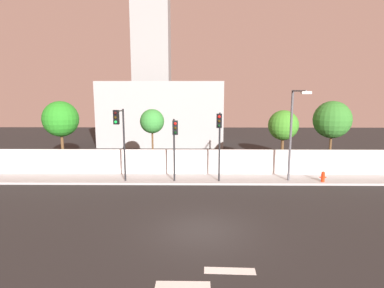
{
  "coord_description": "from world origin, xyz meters",
  "views": [
    {
      "loc": [
        -0.3,
        -13.69,
        6.3
      ],
      "look_at": [
        -0.51,
        6.5,
        2.87
      ],
      "focal_mm": 30.21,
      "sensor_mm": 36.0,
      "label": 1
    }
  ],
  "objects_px": {
    "traffic_light_right": "(175,137)",
    "roadside_tree_midright": "(283,126)",
    "traffic_light_center": "(120,130)",
    "roadside_tree_leftmost": "(61,119)",
    "street_lamp_curbside": "(293,127)",
    "fire_hydrant": "(323,176)",
    "roadside_tree_midleft": "(152,122)",
    "traffic_light_left": "(219,133)",
    "roadside_tree_rightmost": "(332,120)"
  },
  "relations": [
    {
      "from": "traffic_light_right",
      "to": "roadside_tree_midright",
      "type": "xyz_separation_m",
      "value": [
        8.05,
        3.96,
        0.33
      ]
    },
    {
      "from": "traffic_light_center",
      "to": "roadside_tree_leftmost",
      "type": "xyz_separation_m",
      "value": [
        -5.47,
        3.95,
        0.34
      ]
    },
    {
      "from": "street_lamp_curbside",
      "to": "fire_hydrant",
      "type": "distance_m",
      "value": 3.96
    },
    {
      "from": "street_lamp_curbside",
      "to": "roadside_tree_midleft",
      "type": "xyz_separation_m",
      "value": [
        -9.72,
        3.46,
        0.03
      ]
    },
    {
      "from": "street_lamp_curbside",
      "to": "fire_hydrant",
      "type": "xyz_separation_m",
      "value": [
        2.18,
        -0.01,
        -3.31
      ]
    },
    {
      "from": "traffic_light_right",
      "to": "roadside_tree_leftmost",
      "type": "height_order",
      "value": "roadside_tree_leftmost"
    },
    {
      "from": "traffic_light_left",
      "to": "traffic_light_center",
      "type": "bearing_deg",
      "value": -179.36
    },
    {
      "from": "roadside_tree_rightmost",
      "to": "traffic_light_left",
      "type": "bearing_deg",
      "value": -156.35
    },
    {
      "from": "roadside_tree_rightmost",
      "to": "traffic_light_right",
      "type": "bearing_deg",
      "value": -161.34
    },
    {
      "from": "traffic_light_right",
      "to": "traffic_light_center",
      "type": "bearing_deg",
      "value": 179.78
    },
    {
      "from": "roadside_tree_leftmost",
      "to": "roadside_tree_rightmost",
      "type": "distance_m",
      "value": 20.74
    },
    {
      "from": "traffic_light_left",
      "to": "street_lamp_curbside",
      "type": "distance_m",
      "value": 4.89
    },
    {
      "from": "roadside_tree_midleft",
      "to": "roadside_tree_rightmost",
      "type": "xyz_separation_m",
      "value": [
        13.71,
        0.0,
        0.15
      ]
    },
    {
      "from": "street_lamp_curbside",
      "to": "roadside_tree_midleft",
      "type": "distance_m",
      "value": 10.32
    },
    {
      "from": "street_lamp_curbside",
      "to": "roadside_tree_midright",
      "type": "height_order",
      "value": "street_lamp_curbside"
    },
    {
      "from": "street_lamp_curbside",
      "to": "roadside_tree_midleft",
      "type": "bearing_deg",
      "value": 160.4
    },
    {
      "from": "roadside_tree_leftmost",
      "to": "roadside_tree_midright",
      "type": "distance_m",
      "value": 17.06
    },
    {
      "from": "traffic_light_right",
      "to": "roadside_tree_rightmost",
      "type": "distance_m",
      "value": 12.41
    },
    {
      "from": "roadside_tree_leftmost",
      "to": "street_lamp_curbside",
      "type": "bearing_deg",
      "value": -11.68
    },
    {
      "from": "traffic_light_center",
      "to": "roadside_tree_rightmost",
      "type": "height_order",
      "value": "roadside_tree_rightmost"
    },
    {
      "from": "traffic_light_center",
      "to": "traffic_light_left",
      "type": "bearing_deg",
      "value": 0.64
    },
    {
      "from": "traffic_light_left",
      "to": "traffic_light_right",
      "type": "xyz_separation_m",
      "value": [
        -2.88,
        -0.09,
        -0.29
      ]
    },
    {
      "from": "traffic_light_right",
      "to": "fire_hydrant",
      "type": "xyz_separation_m",
      "value": [
        9.93,
        0.49,
        -2.71
      ]
    },
    {
      "from": "roadside_tree_midleft",
      "to": "roadside_tree_midright",
      "type": "bearing_deg",
      "value": 0.0
    },
    {
      "from": "traffic_light_center",
      "to": "roadside_tree_rightmost",
      "type": "xyz_separation_m",
      "value": [
        15.27,
        3.95,
        0.31
      ]
    },
    {
      "from": "roadside_tree_leftmost",
      "to": "roadside_tree_midleft",
      "type": "bearing_deg",
      "value": 0.0
    },
    {
      "from": "traffic_light_right",
      "to": "street_lamp_curbside",
      "type": "height_order",
      "value": "street_lamp_curbside"
    },
    {
      "from": "traffic_light_center",
      "to": "roadside_tree_midright",
      "type": "bearing_deg",
      "value": 18.83
    },
    {
      "from": "traffic_light_left",
      "to": "roadside_tree_midright",
      "type": "relative_size",
      "value": 0.98
    },
    {
      "from": "traffic_light_center",
      "to": "fire_hydrant",
      "type": "height_order",
      "value": "traffic_light_center"
    },
    {
      "from": "fire_hydrant",
      "to": "roadside_tree_midright",
      "type": "xyz_separation_m",
      "value": [
        -1.88,
        3.47,
        3.04
      ]
    },
    {
      "from": "traffic_light_left",
      "to": "roadside_tree_leftmost",
      "type": "xyz_separation_m",
      "value": [
        -11.88,
        3.88,
        0.51
      ]
    },
    {
      "from": "roadside_tree_leftmost",
      "to": "roadside_tree_midleft",
      "type": "relative_size",
      "value": 1.13
    },
    {
      "from": "roadside_tree_rightmost",
      "to": "street_lamp_curbside",
      "type": "bearing_deg",
      "value": -139.05
    },
    {
      "from": "roadside_tree_rightmost",
      "to": "roadside_tree_midright",
      "type": "bearing_deg",
      "value": -180.0
    },
    {
      "from": "street_lamp_curbside",
      "to": "roadside_tree_midleft",
      "type": "height_order",
      "value": "street_lamp_curbside"
    },
    {
      "from": "traffic_light_center",
      "to": "roadside_tree_midright",
      "type": "distance_m",
      "value": 12.24
    },
    {
      "from": "roadside_tree_leftmost",
      "to": "roadside_tree_midright",
      "type": "relative_size",
      "value": 1.14
    },
    {
      "from": "roadside_tree_midright",
      "to": "roadside_tree_midleft",
      "type": "bearing_deg",
      "value": 180.0
    },
    {
      "from": "roadside_tree_leftmost",
      "to": "traffic_light_center",
      "type": "bearing_deg",
      "value": -35.84
    },
    {
      "from": "traffic_light_right",
      "to": "fire_hydrant",
      "type": "distance_m",
      "value": 10.31
    },
    {
      "from": "roadside_tree_midright",
      "to": "fire_hydrant",
      "type": "bearing_deg",
      "value": -61.55
    },
    {
      "from": "roadside_tree_midleft",
      "to": "roadside_tree_leftmost",
      "type": "bearing_deg",
      "value": 180.0
    },
    {
      "from": "roadside_tree_leftmost",
      "to": "roadside_tree_midleft",
      "type": "height_order",
      "value": "roadside_tree_leftmost"
    },
    {
      "from": "fire_hydrant",
      "to": "roadside_tree_rightmost",
      "type": "height_order",
      "value": "roadside_tree_rightmost"
    },
    {
      "from": "traffic_light_left",
      "to": "traffic_light_center",
      "type": "distance_m",
      "value": 6.42
    },
    {
      "from": "traffic_light_right",
      "to": "roadside_tree_midleft",
      "type": "height_order",
      "value": "roadside_tree_midleft"
    },
    {
      "from": "roadside_tree_rightmost",
      "to": "roadside_tree_midleft",
      "type": "bearing_deg",
      "value": -180.0
    },
    {
      "from": "traffic_light_left",
      "to": "roadside_tree_midleft",
      "type": "height_order",
      "value": "roadside_tree_midleft"
    },
    {
      "from": "fire_hydrant",
      "to": "roadside_tree_leftmost",
      "type": "distance_m",
      "value": 19.56
    }
  ]
}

